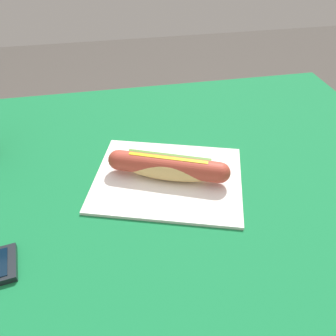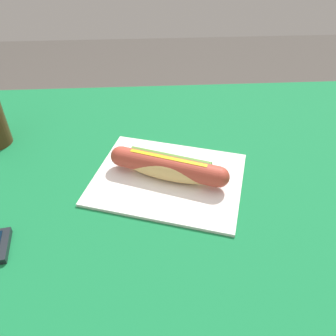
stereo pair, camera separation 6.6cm
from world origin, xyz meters
The scene contains 3 objects.
dining_table centered at (0.00, 0.00, 0.60)m, with size 1.17×0.77×0.74m.
paper_wrapper centered at (0.05, -0.03, 0.74)m, with size 0.28×0.22×0.01m, color silver.
hot_dog centered at (0.05, -0.03, 0.77)m, with size 0.22×0.12×0.05m.
Camera 1 is at (-0.05, -0.53, 1.18)m, focal length 36.67 mm.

